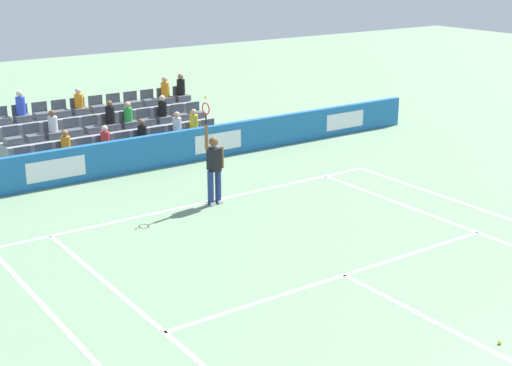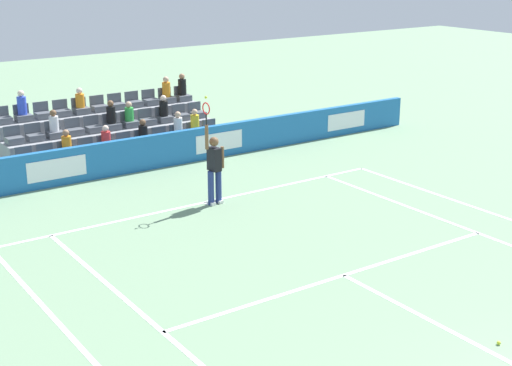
# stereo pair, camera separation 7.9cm
# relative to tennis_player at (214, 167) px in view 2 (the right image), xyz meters

# --- Properties ---
(line_baseline) EXTENTS (10.97, 0.10, 0.01)m
(line_baseline) POSITION_rel_tennis_player_xyz_m (0.17, -0.24, -0.99)
(line_baseline) COLOR white
(line_baseline) RESTS_ON ground
(line_service) EXTENTS (8.23, 0.10, 0.01)m
(line_service) POSITION_rel_tennis_player_xyz_m (0.17, 5.25, -0.99)
(line_service) COLOR white
(line_service) RESTS_ON ground
(line_centre_service) EXTENTS (0.10, 6.40, 0.01)m
(line_centre_service) POSITION_rel_tennis_player_xyz_m (0.17, 8.45, -0.99)
(line_centre_service) COLOR white
(line_centre_service) RESTS_ON ground
(line_singles_sideline_left) EXTENTS (0.10, 11.89, 0.01)m
(line_singles_sideline_left) POSITION_rel_tennis_player_xyz_m (4.29, 5.71, -0.99)
(line_singles_sideline_left) COLOR white
(line_singles_sideline_left) RESTS_ON ground
(line_singles_sideline_right) EXTENTS (0.10, 11.89, 0.01)m
(line_singles_sideline_right) POSITION_rel_tennis_player_xyz_m (-3.94, 5.71, -0.99)
(line_singles_sideline_right) COLOR white
(line_singles_sideline_right) RESTS_ON ground
(line_centre_mark) EXTENTS (0.10, 0.20, 0.01)m
(line_centre_mark) POSITION_rel_tennis_player_xyz_m (0.17, -0.14, -0.99)
(line_centre_mark) COLOR white
(line_centre_mark) RESTS_ON ground
(sponsor_barrier) EXTENTS (21.12, 0.22, 1.02)m
(sponsor_barrier) POSITION_rel_tennis_player_xyz_m (0.17, -3.82, -0.48)
(sponsor_barrier) COLOR #1E66AD
(sponsor_barrier) RESTS_ON ground
(tennis_player) EXTENTS (0.53, 0.38, 2.85)m
(tennis_player) POSITION_rel_tennis_player_xyz_m (0.00, 0.00, 0.00)
(tennis_player) COLOR navy
(tennis_player) RESTS_ON ground
(stadium_stand) EXTENTS (6.82, 2.85, 2.21)m
(stadium_stand) POSITION_rel_tennis_player_xyz_m (0.16, -6.13, -0.43)
(stadium_stand) COLOR gray
(stadium_stand) RESTS_ON ground
(loose_tennis_ball) EXTENTS (0.07, 0.07, 0.07)m
(loose_tennis_ball) POSITION_rel_tennis_player_xyz_m (-0.14, 8.82, -0.96)
(loose_tennis_ball) COLOR #D1E533
(loose_tennis_ball) RESTS_ON ground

